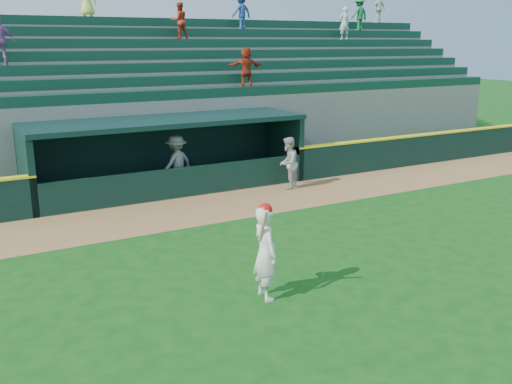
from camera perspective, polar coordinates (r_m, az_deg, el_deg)
ground at (r=13.42m, az=3.37°, el=-6.90°), size 120.00×120.00×0.00m
warning_track at (r=17.51m, az=-5.30°, el=-1.70°), size 40.00×3.00×0.01m
field_wall_right at (r=25.90m, az=18.63°, el=4.33°), size 15.50×0.30×1.20m
wall_stripe_right at (r=25.80m, az=18.75°, el=5.71°), size 15.50×0.32×0.06m
dugout_player_front at (r=19.71m, az=3.23°, el=2.90°), size 1.11×1.08×1.81m
dugout_player_inside at (r=19.59m, az=-7.94°, el=2.88°), size 1.42×1.13×1.92m
dugout at (r=20.00m, az=-9.05°, el=4.24°), size 9.40×2.80×2.46m
stands at (r=24.15m, az=-13.00°, el=8.35°), size 34.50×6.25×7.49m
batter_at_plate at (r=11.22m, az=0.93°, el=-5.96°), size 0.52×0.84×1.98m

